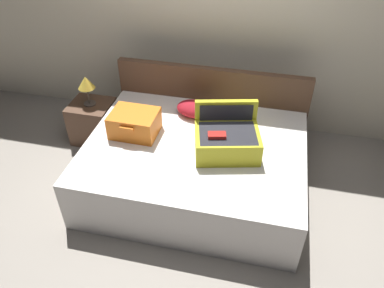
{
  "coord_description": "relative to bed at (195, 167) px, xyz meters",
  "views": [
    {
      "loc": [
        0.57,
        -2.18,
        2.62
      ],
      "look_at": [
        0.0,
        0.29,
        0.61
      ],
      "focal_mm": 35.51,
      "sensor_mm": 36.0,
      "label": 1
    }
  ],
  "objects": [
    {
      "name": "bed",
      "position": [
        0.0,
        0.0,
        0.0
      ],
      "size": [
        1.95,
        1.51,
        0.51
      ],
      "primitive_type": "cube",
      "color": "silver",
      "rests_on": "ground"
    },
    {
      "name": "ground_plane",
      "position": [
        0.0,
        -0.4,
        -0.26
      ],
      "size": [
        12.0,
        12.0,
        0.0
      ],
      "primitive_type": "plane",
      "color": "gray"
    },
    {
      "name": "back_wall",
      "position": [
        0.0,
        1.25,
        1.04
      ],
      "size": [
        8.0,
        0.1,
        2.6
      ],
      "primitive_type": "cube",
      "color": "beige",
      "rests_on": "ground"
    },
    {
      "name": "pillow_near_headboard",
      "position": [
        -0.1,
        0.47,
        0.33
      ],
      "size": [
        0.4,
        0.3,
        0.14
      ],
      "primitive_type": "ellipsoid",
      "rotation": [
        0.0,
        0.0,
        -0.12
      ],
      "color": "maroon",
      "rests_on": "bed"
    },
    {
      "name": "table_lamp",
      "position": [
        -1.26,
        0.51,
        0.44
      ],
      "size": [
        0.17,
        0.17,
        0.32
      ],
      "color": "#3F3833",
      "rests_on": "nightstand"
    },
    {
      "name": "headboard",
      "position": [
        0.0,
        0.8,
        0.18
      ],
      "size": [
        1.99,
        0.08,
        0.87
      ],
      "primitive_type": "cube",
      "color": "#4C3323",
      "rests_on": "ground"
    },
    {
      "name": "hard_case_medium",
      "position": [
        -0.58,
        0.06,
        0.37
      ],
      "size": [
        0.42,
        0.36,
        0.22
      ],
      "rotation": [
        0.0,
        0.0,
        -0.01
      ],
      "color": "#D16619",
      "rests_on": "bed"
    },
    {
      "name": "nightstand",
      "position": [
        -1.26,
        0.51,
        -0.03
      ],
      "size": [
        0.44,
        0.4,
        0.45
      ],
      "primitive_type": "cube",
      "color": "#4C3323",
      "rests_on": "ground"
    },
    {
      "name": "hard_case_large",
      "position": [
        0.28,
        -0.01,
        0.38
      ],
      "size": [
        0.63,
        0.56,
        0.39
      ],
      "rotation": [
        0.0,
        0.0,
        0.24
      ],
      "color": "gold",
      "rests_on": "bed"
    }
  ]
}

